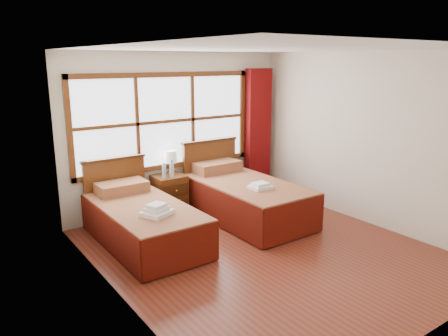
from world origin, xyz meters
TOP-DOWN VIEW (x-y plane):
  - floor at (0.00, 0.00)m, footprint 4.50×4.50m
  - ceiling at (0.00, 0.00)m, footprint 4.50×4.50m
  - wall_back at (0.00, 2.25)m, footprint 4.00×0.00m
  - wall_left at (-2.00, 0.00)m, footprint 0.00×4.50m
  - wall_right at (2.00, 0.00)m, footprint 0.00×4.50m
  - window at (-0.25, 2.21)m, footprint 3.16×0.06m
  - curtain at (1.60, 2.11)m, footprint 0.50×0.16m
  - bed_left at (-1.19, 1.20)m, footprint 1.06×2.08m
  - bed_right at (0.55, 1.20)m, footprint 1.16×2.25m
  - nightstand at (-0.34, 1.99)m, footprint 0.49×0.48m
  - towels_left at (-1.21, 0.70)m, footprint 0.44×0.42m
  - towels_right at (0.51, 0.71)m, footprint 0.31×0.27m
  - lamp at (-0.24, 2.09)m, footprint 0.20×0.20m
  - bottle_near at (-0.47, 1.90)m, footprint 0.06×0.06m
  - bottle_far at (-0.33, 1.90)m, footprint 0.07×0.07m

SIDE VIEW (x-z plane):
  - floor at x=0.00m, z-range 0.00..0.00m
  - bed_left at x=-1.19m, z-range -0.20..0.83m
  - nightstand at x=-0.34m, z-range 0.00..0.65m
  - bed_right at x=0.55m, z-range -0.22..0.91m
  - towels_left at x=-1.21m, z-range 0.54..0.68m
  - towels_right at x=0.51m, z-range 0.60..0.69m
  - bottle_near at x=-0.47m, z-range 0.64..0.88m
  - bottle_far at x=-0.33m, z-range 0.64..0.92m
  - lamp at x=-0.24m, z-range 0.73..1.12m
  - curtain at x=1.60m, z-range 0.02..2.32m
  - wall_back at x=0.00m, z-range -0.70..3.30m
  - wall_left at x=-2.00m, z-range -0.95..3.55m
  - wall_right at x=2.00m, z-range -0.95..3.55m
  - window at x=-0.25m, z-range 0.72..2.28m
  - ceiling at x=0.00m, z-range 2.60..2.60m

